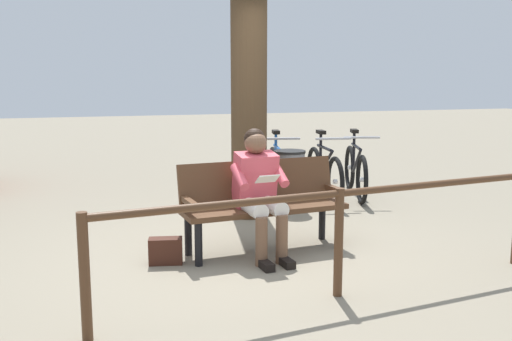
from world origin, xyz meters
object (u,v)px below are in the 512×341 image
(bicycle_blue, at_px, (355,171))
(bicycle_purple, at_px, (324,173))
(bicycle_silver, at_px, (277,173))
(bench, at_px, (262,199))
(litter_bin, at_px, (290,180))
(tree_trunk, at_px, (249,88))
(handbag, at_px, (166,251))
(person_reading, at_px, (259,186))

(bicycle_blue, distance_m, bicycle_purple, 0.49)
(bicycle_blue, distance_m, bicycle_silver, 1.12)
(bench, height_order, litter_bin, bench)
(bench, distance_m, bicycle_silver, 2.39)
(tree_trunk, height_order, bicycle_purple, tree_trunk)
(bench, distance_m, bicycle_blue, 2.86)
(bicycle_blue, height_order, bicycle_purple, same)
(bench, relative_size, bicycle_blue, 1.01)
(tree_trunk, height_order, bicycle_blue, tree_trunk)
(handbag, bearing_deg, tree_trunk, -129.20)
(handbag, bearing_deg, bicycle_silver, -128.63)
(litter_bin, bearing_deg, bench, 60.71)
(handbag, relative_size, tree_trunk, 0.10)
(person_reading, height_order, bicycle_silver, person_reading)
(bicycle_silver, bearing_deg, litter_bin, 5.43)
(bench, relative_size, bicycle_silver, 0.99)
(tree_trunk, relative_size, bicycle_purple, 1.84)
(bicycle_blue, bearing_deg, bicycle_purple, -71.55)
(bicycle_purple, distance_m, bicycle_silver, 0.64)
(bench, xyz_separation_m, bicycle_silver, (-0.92, -2.20, -0.15))
(bench, bearing_deg, handbag, 4.71)
(bench, distance_m, litter_bin, 1.74)
(person_reading, height_order, bicycle_purple, person_reading)
(person_reading, distance_m, bicycle_purple, 2.73)
(bench, xyz_separation_m, bicycle_purple, (-1.54, -2.00, -0.15))
(bicycle_blue, bearing_deg, litter_bin, -49.82)
(bench, xyz_separation_m, tree_trunk, (-0.26, -1.34, 1.03))
(tree_trunk, xyz_separation_m, bicycle_purple, (-1.27, -0.66, -1.18))
(bench, height_order, tree_trunk, tree_trunk)
(bicycle_purple, height_order, bicycle_silver, same)
(bench, height_order, bicycle_blue, bicycle_blue)
(bench, bearing_deg, person_reading, 59.17)
(tree_trunk, bearing_deg, bench, 78.85)
(handbag, height_order, litter_bin, litter_bin)
(bicycle_purple, bearing_deg, bicycle_silver, -100.26)
(tree_trunk, relative_size, litter_bin, 4.06)
(person_reading, distance_m, tree_trunk, 1.78)
(bicycle_purple, xyz_separation_m, bicycle_silver, (0.61, -0.19, 0.00))
(tree_trunk, height_order, litter_bin, tree_trunk)
(tree_trunk, xyz_separation_m, bicycle_blue, (-1.76, -0.67, -1.18))
(litter_bin, xyz_separation_m, bicycle_silver, (-0.07, -0.68, -0.02))
(handbag, height_order, bicycle_silver, bicycle_silver)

